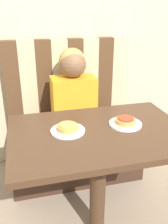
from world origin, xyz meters
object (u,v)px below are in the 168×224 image
object	(u,v)px
person	(73,91)
pizza_left	(68,127)
pizza_right	(126,121)
plate_left	(68,131)
plate_right	(125,124)

from	to	relation	value
person	pizza_left	xyz separation A→B (m)	(-0.17, -0.66, 0.01)
pizza_left	pizza_right	bearing A→B (deg)	0.00
person	pizza_right	distance (m)	0.68
plate_left	plate_right	bearing A→B (deg)	0.00
plate_left	pizza_left	size ratio (longest dim) A/B	1.59
person	pizza_right	bearing A→B (deg)	-75.29
person	pizza_right	world-z (taller)	person
plate_right	pizza_right	bearing A→B (deg)	-165.96
plate_left	pizza_right	bearing A→B (deg)	-0.00
plate_left	pizza_left	bearing A→B (deg)	-14.04
pizza_left	pizza_right	xyz separation A→B (m)	(0.35, 0.00, 0.00)
person	plate_left	bearing A→B (deg)	-104.71
person	plate_right	bearing A→B (deg)	-75.29
person	plate_right	world-z (taller)	person
plate_right	pizza_left	bearing A→B (deg)	-180.00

